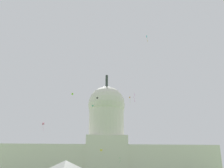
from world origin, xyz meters
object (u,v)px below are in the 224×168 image
kite_green_low (120,159)px  kite_black_high (97,98)px  capitol_building (106,149)px  kite_orange_high (130,98)px  kite_cyan_high (147,37)px  kite_pink_mid (43,124)px  kite_yellow_low (101,150)px  kite_magenta_high (134,95)px  kite_turquoise_mid (94,106)px  kite_lime_mid (72,94)px

kite_green_low → kite_black_high: kite_black_high is taller
capitol_building → kite_orange_high: 39.02m
kite_cyan_high → kite_pink_mid: 72.35m
capitol_building → kite_yellow_low: (-4.32, -58.29, -6.07)m
capitol_building → kite_cyan_high: size_ratio=54.00×
capitol_building → kite_pink_mid: bearing=-126.7°
kite_cyan_high → kite_pink_mid: kite_cyan_high is taller
kite_magenta_high → kite_orange_high: bearing=55.6°
kite_orange_high → kite_pink_mid: bearing=88.9°
kite_magenta_high → kite_pink_mid: (-43.77, 24.11, -8.58)m
kite_pink_mid → kite_yellow_low: (29.53, -12.82, -14.21)m
kite_turquoise_mid → kite_green_low: size_ratio=0.57×
kite_green_low → kite_magenta_high: kite_magenta_high is taller
kite_lime_mid → kite_magenta_high: bearing=14.4°
kite_orange_high → kite_yellow_low: bearing=126.0°
kite_cyan_high → kite_pink_mid: bearing=-60.3°
kite_pink_mid → capitol_building: bearing=66.6°
kite_magenta_high → kite_orange_high: size_ratio=1.11×
kite_lime_mid → kite_yellow_low: (12.09, 22.71, -19.41)m
kite_lime_mid → kite_pink_mid: bearing=107.1°
kite_cyan_high → kite_lime_mid: size_ratio=3.33×
kite_lime_mid → kite_orange_high: (30.27, 59.34, 16.01)m
kite_lime_mid → kite_orange_high: size_ratio=0.20×
kite_magenta_high → kite_orange_high: (3.95, 47.92, 12.63)m
capitol_building → kite_lime_mid: bearing=-101.5°
kite_cyan_high → kite_orange_high: bearing=-103.0°
kite_yellow_low → kite_magenta_high: bearing=2.4°
capitol_building → kite_yellow_low: capitol_building is taller
kite_turquoise_mid → kite_pink_mid: bearing=31.3°
kite_turquoise_mid → kite_pink_mid: (-26.37, 49.63, 3.43)m
kite_cyan_high → kite_green_low: bearing=-97.3°
kite_green_low → kite_orange_high: size_ratio=0.61×
kite_turquoise_mid → kite_green_low: 67.35m
kite_green_low → kite_lime_mid: kite_lime_mid is taller
kite_orange_high → kite_pink_mid: (-47.71, -23.81, -21.21)m
kite_cyan_high → kite_orange_high: 76.33m
kite_pink_mid → kite_black_high: kite_black_high is taller
kite_green_low → kite_orange_high: kite_orange_high is taller
kite_cyan_high → kite_yellow_low: (-15.26, 39.64, -36.03)m
kite_lime_mid → kite_pink_mid: (-17.44, 35.53, -5.20)m
kite_cyan_high → kite_yellow_low: 55.70m
kite_pink_mid → kite_black_high: size_ratio=4.00×
kite_lime_mid → kite_black_high: 53.22m
capitol_building → kite_cyan_high: bearing=-83.6°
kite_orange_high → kite_black_high: size_ratio=3.70×
kite_green_low → kite_yellow_low: kite_yellow_low is taller
kite_green_low → kite_magenta_high: 46.36m
kite_pink_mid → kite_green_low: bearing=33.5°
kite_turquoise_mid → kite_black_high: size_ratio=1.29×
kite_cyan_high → kite_lime_mid: 36.21m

